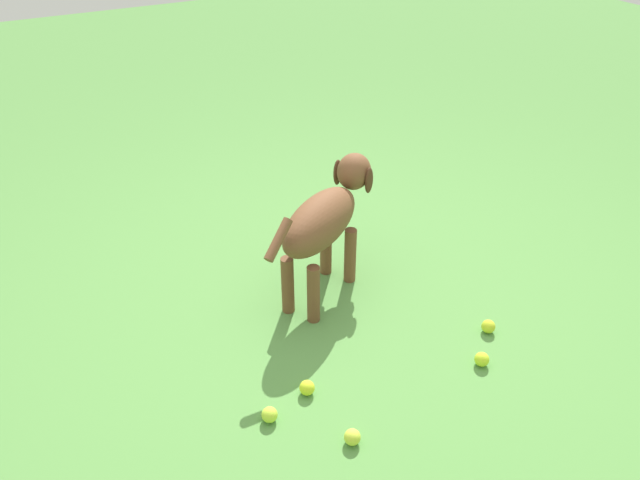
{
  "coord_description": "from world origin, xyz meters",
  "views": [
    {
      "loc": [
        -2.15,
        1.31,
        2.0
      ],
      "look_at": [
        0.11,
        0.08,
        0.34
      ],
      "focal_mm": 35.15,
      "sensor_mm": 36.0,
      "label": 1
    }
  ],
  "objects_px": {
    "tennis_ball_0": "(352,437)",
    "tennis_ball_1": "(270,415)",
    "tennis_ball_2": "(488,326)",
    "tennis_ball_3": "(482,359)",
    "dog": "(326,218)",
    "tennis_ball_4": "(307,388)"
  },
  "relations": [
    {
      "from": "tennis_ball_0",
      "to": "tennis_ball_3",
      "type": "xyz_separation_m",
      "value": [
        0.09,
        -0.73,
        0.0
      ]
    },
    {
      "from": "tennis_ball_2",
      "to": "tennis_ball_0",
      "type": "bearing_deg",
      "value": 105.33
    },
    {
      "from": "tennis_ball_1",
      "to": "tennis_ball_4",
      "type": "relative_size",
      "value": 1.0
    },
    {
      "from": "tennis_ball_2",
      "to": "tennis_ball_1",
      "type": "bearing_deg",
      "value": 89.61
    },
    {
      "from": "dog",
      "to": "tennis_ball_4",
      "type": "height_order",
      "value": "dog"
    },
    {
      "from": "dog",
      "to": "tennis_ball_2",
      "type": "bearing_deg",
      "value": -83.75
    },
    {
      "from": "tennis_ball_0",
      "to": "tennis_ball_4",
      "type": "distance_m",
      "value": 0.32
    },
    {
      "from": "dog",
      "to": "tennis_ball_0",
      "type": "bearing_deg",
      "value": -144.46
    },
    {
      "from": "tennis_ball_0",
      "to": "tennis_ball_1",
      "type": "height_order",
      "value": "same"
    },
    {
      "from": "tennis_ball_3",
      "to": "tennis_ball_4",
      "type": "xyz_separation_m",
      "value": [
        0.22,
        0.77,
        0.0
      ]
    },
    {
      "from": "tennis_ball_2",
      "to": "tennis_ball_3",
      "type": "distance_m",
      "value": 0.24
    },
    {
      "from": "tennis_ball_1",
      "to": "tennis_ball_4",
      "type": "distance_m",
      "value": 0.21
    },
    {
      "from": "tennis_ball_2",
      "to": "tennis_ball_3",
      "type": "bearing_deg",
      "value": 131.73
    },
    {
      "from": "tennis_ball_2",
      "to": "tennis_ball_3",
      "type": "relative_size",
      "value": 1.0
    },
    {
      "from": "tennis_ball_1",
      "to": "tennis_ball_3",
      "type": "relative_size",
      "value": 1.0
    },
    {
      "from": "tennis_ball_1",
      "to": "tennis_ball_3",
      "type": "bearing_deg",
      "value": -99.68
    },
    {
      "from": "dog",
      "to": "tennis_ball_4",
      "type": "distance_m",
      "value": 0.84
    },
    {
      "from": "dog",
      "to": "tennis_ball_1",
      "type": "xyz_separation_m",
      "value": [
        -0.66,
        0.63,
        -0.4
      ]
    },
    {
      "from": "tennis_ball_2",
      "to": "tennis_ball_3",
      "type": "height_order",
      "value": "same"
    },
    {
      "from": "tennis_ball_0",
      "to": "tennis_ball_2",
      "type": "height_order",
      "value": "same"
    },
    {
      "from": "tennis_ball_2",
      "to": "tennis_ball_4",
      "type": "distance_m",
      "value": 0.94
    },
    {
      "from": "dog",
      "to": "tennis_ball_4",
      "type": "relative_size",
      "value": 12.85
    }
  ]
}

